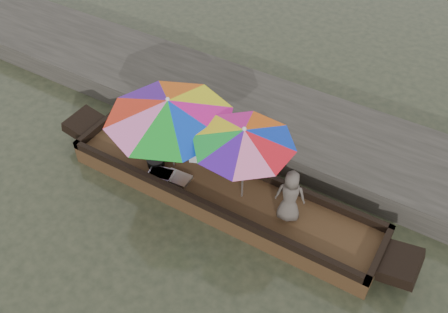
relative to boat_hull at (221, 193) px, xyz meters
The scene contains 11 objects.
water 0.17m from the boat_hull, ahead, with size 80.00×80.00×0.00m, color #272D1F.
dock 2.20m from the boat_hull, 90.00° to the left, with size 22.00×2.20×0.50m, color #2D2B26.
boat_hull is the anchor object (origin of this frame).
cooking_pot 1.48m from the boat_hull, behind, with size 0.41×0.41×0.21m, color black.
tray_crayfish 1.13m from the boat_hull, 162.10° to the right, with size 0.45×0.31×0.09m, color silver.
tray_scallop 0.82m from the boat_hull, 161.60° to the right, with size 0.45×0.31×0.06m, color silver.
charcoal_grill 1.33m from the boat_hull, behind, with size 0.31×0.31×0.15m, color black.
supply_bag 0.88m from the boat_hull, 153.31° to the left, with size 0.28×0.22×0.26m, color silver.
vendor 1.46m from the boat_hull, ahead, with size 0.50×0.33×1.02m, color #514840.
umbrella_bow 1.39m from the boat_hull, behind, with size 2.22×2.22×1.55m, color #E51491, non-canonical shape.
umbrella_stern 1.04m from the boat_hull, ahead, with size 1.67×1.67×1.55m, color #0C36D8, non-canonical shape.
Camera 1 is at (3.13, -5.06, 6.79)m, focal length 40.00 mm.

